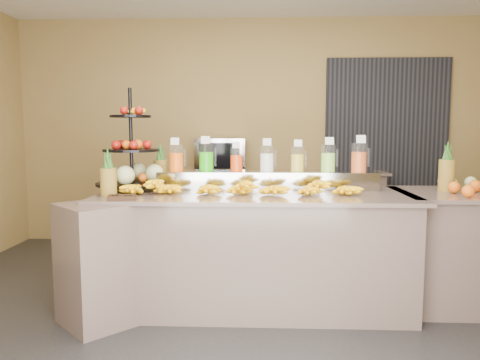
# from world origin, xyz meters

# --- Properties ---
(ground) EXTENTS (6.00, 6.00, 0.00)m
(ground) POSITION_xyz_m (0.00, 0.00, 0.00)
(ground) COLOR black
(ground) RESTS_ON ground
(room_envelope) EXTENTS (6.04, 5.02, 2.82)m
(room_envelope) POSITION_xyz_m (0.19, 0.79, 1.88)
(room_envelope) COLOR olive
(room_envelope) RESTS_ON ground
(buffet_counter) EXTENTS (2.75, 1.25, 0.93)m
(buffet_counter) POSITION_xyz_m (-0.12, 0.26, 0.47)
(buffet_counter) COLOR gray
(buffet_counter) RESTS_ON ground
(right_counter) EXTENTS (1.08, 0.88, 0.93)m
(right_counter) POSITION_xyz_m (1.70, 0.40, 0.47)
(right_counter) COLOR gray
(right_counter) RESTS_ON ground
(back_ledge) EXTENTS (3.10, 0.55, 0.93)m
(back_ledge) POSITION_xyz_m (0.00, 2.25, 0.47)
(back_ledge) COLOR gray
(back_ledge) RESTS_ON ground
(pitcher_tray) EXTENTS (1.85, 0.30, 0.15)m
(pitcher_tray) POSITION_xyz_m (0.09, 0.58, 1.01)
(pitcher_tray) COLOR gray
(pitcher_tray) RESTS_ON buffet_counter
(juice_pitcher_orange_a) EXTENTS (0.12, 0.13, 0.30)m
(juice_pitcher_orange_a) POSITION_xyz_m (-0.69, 0.58, 1.18)
(juice_pitcher_orange_a) COLOR silver
(juice_pitcher_orange_a) RESTS_ON pitcher_tray
(juice_pitcher_green) EXTENTS (0.13, 0.13, 0.31)m
(juice_pitcher_green) POSITION_xyz_m (-0.43, 0.58, 1.18)
(juice_pitcher_green) COLOR silver
(juice_pitcher_green) RESTS_ON pitcher_tray
(juice_pitcher_orange_b) EXTENTS (0.11, 0.11, 0.26)m
(juice_pitcher_orange_b) POSITION_xyz_m (-0.17, 0.58, 1.17)
(juice_pitcher_orange_b) COLOR silver
(juice_pitcher_orange_b) RESTS_ON pitcher_tray
(juice_pitcher_milk) EXTENTS (0.12, 0.13, 0.29)m
(juice_pitcher_milk) POSITION_xyz_m (0.09, 0.58, 1.18)
(juice_pitcher_milk) COLOR silver
(juice_pitcher_milk) RESTS_ON pitcher_tray
(juice_pitcher_lemon) EXTENTS (0.12, 0.12, 0.28)m
(juice_pitcher_lemon) POSITION_xyz_m (0.35, 0.58, 1.17)
(juice_pitcher_lemon) COLOR silver
(juice_pitcher_lemon) RESTS_ON pitcher_tray
(juice_pitcher_lime) EXTENTS (0.13, 0.13, 0.30)m
(juice_pitcher_lime) POSITION_xyz_m (0.61, 0.58, 1.18)
(juice_pitcher_lime) COLOR silver
(juice_pitcher_lime) RESTS_ON pitcher_tray
(juice_pitcher_orange_c) EXTENTS (0.13, 0.14, 0.32)m
(juice_pitcher_orange_c) POSITION_xyz_m (0.87, 0.58, 1.19)
(juice_pitcher_orange_c) COLOR silver
(juice_pitcher_orange_c) RESTS_ON pitcher_tray
(banana_heap) EXTENTS (1.83, 0.17, 0.15)m
(banana_heap) POSITION_xyz_m (-0.13, 0.25, 0.99)
(banana_heap) COLOR #FFB80C
(banana_heap) RESTS_ON buffet_counter
(fruit_stand) EXTENTS (0.69, 0.69, 0.85)m
(fruit_stand) POSITION_xyz_m (-1.01, 0.49, 1.15)
(fruit_stand) COLOR black
(fruit_stand) RESTS_ON buffet_counter
(condiment_caddy) EXTENTS (0.23, 0.19, 0.03)m
(condiment_caddy) POSITION_xyz_m (-0.97, -0.09, 0.95)
(condiment_caddy) COLOR black
(condiment_caddy) RESTS_ON buffet_counter
(pineapple_left_a) EXTENTS (0.13, 0.13, 0.37)m
(pineapple_left_a) POSITION_xyz_m (-1.13, 0.10, 1.07)
(pineapple_left_a) COLOR brown
(pineapple_left_a) RESTS_ON buffet_counter
(pineapple_left_b) EXTENTS (0.13, 0.13, 0.39)m
(pineapple_left_b) POSITION_xyz_m (-0.86, 0.75, 1.07)
(pineapple_left_b) COLOR brown
(pineapple_left_b) RESTS_ON buffet_counter
(right_fruit_pile) EXTENTS (0.49, 0.47, 0.26)m
(right_fruit_pile) POSITION_xyz_m (1.74, 0.34, 1.01)
(right_fruit_pile) COLOR brown
(right_fruit_pile) RESTS_ON right_counter
(oven_warmer) EXTENTS (0.60, 0.42, 0.40)m
(oven_warmer) POSITION_xyz_m (-0.44, 2.25, 1.13)
(oven_warmer) COLOR gray
(oven_warmer) RESTS_ON back_ledge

